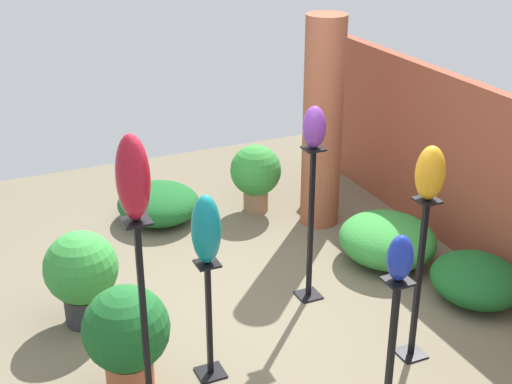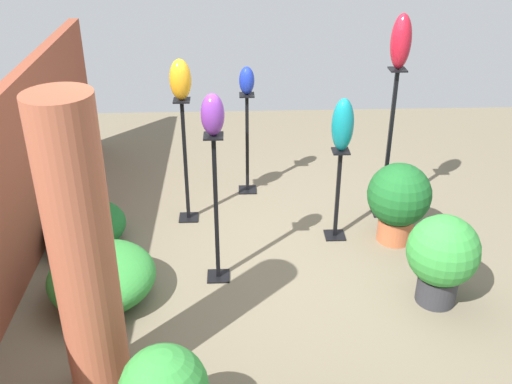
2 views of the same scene
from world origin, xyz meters
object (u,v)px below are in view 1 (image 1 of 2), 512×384
(pedestal_cobalt, at_px, (390,365))
(brick_pillar, at_px, (323,124))
(pedestal_ruby, at_px, (146,343))
(pedestal_violet, at_px, (311,231))
(potted_plant_mid_right, at_px, (256,173))
(art_vase_amber, at_px, (430,173))
(art_vase_cobalt, at_px, (400,258))
(potted_plant_back_center, at_px, (127,334))
(pedestal_amber, at_px, (418,287))
(art_vase_ruby, at_px, (133,178))
(art_vase_teal, at_px, (206,230))
(art_vase_violet, at_px, (314,127))
(pedestal_teal, at_px, (209,325))
(potted_plant_walkway_edge, at_px, (81,273))

(pedestal_cobalt, bearing_deg, brick_pillar, 159.19)
(pedestal_ruby, bearing_deg, pedestal_violet, 121.90)
(brick_pillar, xyz_separation_m, potted_plant_mid_right, (-0.51, -0.51, -0.64))
(brick_pillar, relative_size, art_vase_amber, 5.51)
(art_vase_cobalt, relative_size, potted_plant_back_center, 0.37)
(pedestal_amber, distance_m, art_vase_ruby, 2.40)
(pedestal_cobalt, height_order, art_vase_teal, art_vase_teal)
(pedestal_violet, bearing_deg, brick_pillar, 147.74)
(art_vase_amber, bearing_deg, art_vase_violet, -162.79)
(pedestal_teal, distance_m, potted_plant_mid_right, 2.81)
(art_vase_amber, bearing_deg, pedestal_amber, 135.00)
(pedestal_cobalt, height_order, pedestal_violet, pedestal_violet)
(art_vase_cobalt, distance_m, potted_plant_walkway_edge, 2.70)
(art_vase_amber, xyz_separation_m, art_vase_violet, (-1.05, -0.33, 0.05))
(pedestal_amber, relative_size, art_vase_violet, 3.80)
(potted_plant_mid_right, bearing_deg, potted_plant_walkway_edge, -57.48)
(art_vase_ruby, xyz_separation_m, potted_plant_back_center, (-0.52, -0.00, -1.37))
(pedestal_teal, bearing_deg, art_vase_teal, 0.00)
(pedestal_ruby, distance_m, pedestal_amber, 2.06)
(art_vase_cobalt, height_order, potted_plant_walkway_edge, art_vase_cobalt)
(art_vase_ruby, bearing_deg, art_vase_cobalt, 67.88)
(art_vase_cobalt, bearing_deg, pedestal_violet, 169.34)
(pedestal_ruby, relative_size, art_vase_ruby, 3.05)
(pedestal_teal, xyz_separation_m, art_vase_teal, (0.00, 0.00, 0.77))
(art_vase_teal, height_order, potted_plant_mid_right, art_vase_teal)
(brick_pillar, height_order, pedestal_ruby, brick_pillar)
(brick_pillar, xyz_separation_m, art_vase_ruby, (2.34, -2.52, 0.75))
(art_vase_violet, bearing_deg, potted_plant_mid_right, 170.68)
(pedestal_ruby, bearing_deg, art_vase_cobalt, 67.88)
(art_vase_ruby, bearing_deg, pedestal_teal, 127.19)
(pedestal_amber, bearing_deg, brick_pillar, 168.53)
(pedestal_teal, height_order, art_vase_teal, art_vase_teal)
(art_vase_teal, height_order, art_vase_violet, art_vase_violet)
(brick_pillar, distance_m, pedestal_cobalt, 3.17)
(art_vase_violet, bearing_deg, pedestal_ruby, -58.10)
(art_vase_cobalt, height_order, potted_plant_mid_right, art_vase_cobalt)
(potted_plant_mid_right, distance_m, potted_plant_back_center, 3.08)
(art_vase_amber, bearing_deg, art_vase_ruby, -89.39)
(pedestal_amber, relative_size, pedestal_violet, 0.95)
(brick_pillar, distance_m, art_vase_cobalt, 3.12)
(pedestal_amber, height_order, potted_plant_back_center, pedestal_amber)
(pedestal_ruby, relative_size, potted_plant_back_center, 1.95)
(art_vase_cobalt, bearing_deg, pedestal_cobalt, 0.00)
(pedestal_amber, height_order, pedestal_violet, pedestal_violet)
(pedestal_teal, height_order, pedestal_amber, pedestal_amber)
(potted_plant_back_center, bearing_deg, art_vase_cobalt, 52.27)
(brick_pillar, xyz_separation_m, pedestal_ruby, (2.34, -2.52, -0.35))
(art_vase_violet, distance_m, potted_plant_mid_right, 2.11)
(art_vase_violet, bearing_deg, pedestal_cobalt, -10.66)
(pedestal_violet, xyz_separation_m, art_vase_violet, (0.00, 0.00, 0.92))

